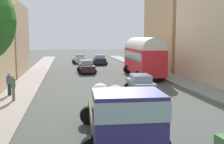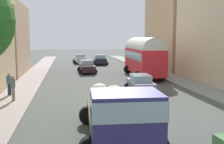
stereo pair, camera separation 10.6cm
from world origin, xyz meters
name	(u,v)px [view 1 (the left image)]	position (x,y,z in m)	size (l,w,h in m)	color
ground_plane	(103,80)	(0.00, 27.00, 0.00)	(154.00, 154.00, 0.00)	#4C504B
sidewalk_left	(30,81)	(-7.25, 27.00, 0.07)	(2.50, 70.00, 0.14)	#A1938C
sidewalk_right	(171,77)	(7.25, 27.00, 0.07)	(2.50, 70.00, 0.14)	gray
building_left_3	(0,40)	(-11.13, 32.80, 4.04)	(5.25, 10.09, 8.08)	tan
building_right_2	(224,25)	(10.94, 23.48, 5.39)	(4.88, 11.11, 10.79)	beige
building_right_3	(171,19)	(10.60, 35.79, 6.88)	(4.20, 11.52, 13.76)	tan
parked_bus_1	(143,55)	(4.57, 28.47, 2.37)	(3.56, 9.48, 4.27)	red
cargo_truck_0	(120,114)	(-1.70, 9.99, 1.27)	(3.38, 6.99, 2.46)	navy
car_0	(86,66)	(-1.28, 32.83, 0.79)	(2.28, 4.46, 1.57)	#2C1A23
car_1	(79,59)	(-1.50, 45.41, 0.78)	(2.46, 4.04, 1.53)	silver
car_3	(140,84)	(1.90, 19.90, 0.73)	(2.27, 3.92, 1.43)	slate
car_4	(99,60)	(1.60, 43.11, 0.80)	(2.52, 4.45, 1.57)	#1E1D31
pedestrian_0	(13,87)	(-7.16, 18.19, 1.06)	(0.43, 0.43, 1.82)	#756E54
pedestrian_2	(9,83)	(-7.77, 20.05, 1.00)	(0.45, 0.45, 1.77)	#1A284D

